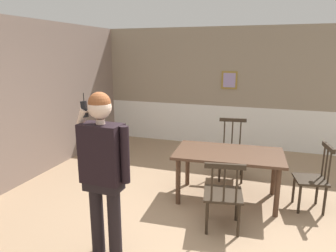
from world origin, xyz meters
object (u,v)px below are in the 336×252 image
Objects in this scene: chair_near_window at (313,178)px; chair_at_table_head at (223,194)px; dining_table at (228,158)px; chair_by_doorway at (231,152)px; person_figure at (103,164)px.

chair_near_window reaches higher than chair_at_table_head.
chair_near_window is (1.16, 0.08, -0.19)m from dining_table.
person_figure is (-0.99, -2.55, 0.57)m from chair_by_doorway.
chair_by_doorway reaches higher than chair_at_table_head.
chair_near_window is 1.42m from chair_by_doorway.
person_figure is (-1.04, -1.72, 0.40)m from dining_table.
chair_near_window is 0.92× the size of chair_by_doorway.
dining_table is 0.84m from chair_at_table_head.
chair_by_doorway is 2.79m from person_figure.
chair_by_doorway is (-1.21, 0.75, 0.02)m from chair_near_window.
dining_table is 1.17m from chair_near_window.
chair_at_table_head is at bearing 119.31° from chair_near_window.
chair_by_doorway is 1.66m from chair_at_table_head.
dining_table is 0.90× the size of person_figure.
chair_at_table_head is at bearing -86.19° from dining_table.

